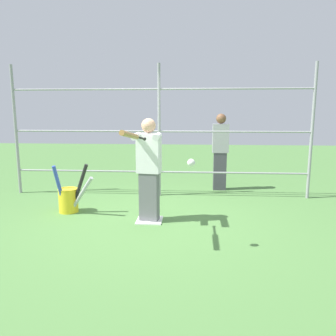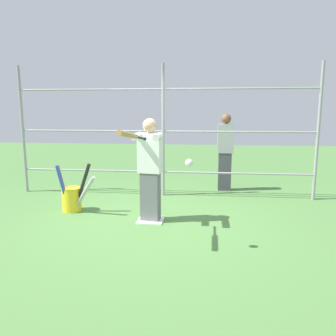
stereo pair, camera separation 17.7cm
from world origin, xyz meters
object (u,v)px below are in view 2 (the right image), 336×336
Objects in this scene: batter at (150,167)px; bat_bucket at (72,197)px; baseball_bat_swinging at (130,135)px; softball_in_flight at (189,163)px; bystander_behind_fence at (225,151)px.

batter is 1.61m from bat_bucket.
batter reaches higher than baseball_bat_swinging.
softball_in_flight is 0.11× the size of bat_bucket.
bat_bucket is at bearing -34.07° from softball_in_flight.
bat_bucket is (2.09, -1.41, -0.86)m from softball_in_flight.
bat_bucket is 3.34m from bystander_behind_fence.
baseball_bat_swinging is (0.08, 0.96, 0.55)m from batter.
bystander_behind_fence is (-1.28, -2.21, -0.01)m from batter.
softball_in_flight is 3.32m from bystander_behind_fence.
softball_in_flight is (-0.73, 0.08, -0.32)m from baseball_bat_swinging.
batter is at bearing -94.71° from baseball_bat_swinging.
batter is at bearing -58.07° from softball_in_flight.
baseball_bat_swinging is 0.80m from softball_in_flight.
batter is 1.88× the size of bat_bucket.
batter is 16.78× the size of softball_in_flight.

